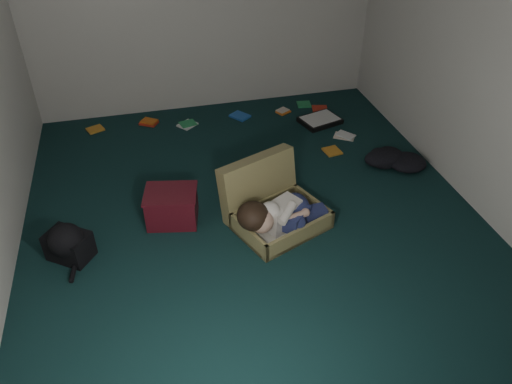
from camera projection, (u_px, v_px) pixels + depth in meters
name	position (u px, v px, depth m)	size (l,w,h in m)	color
floor	(252.00, 213.00, 4.54)	(4.50, 4.50, 0.00)	#0E2929
wall_front	(383.00, 303.00, 2.01)	(4.50, 4.50, 0.00)	silver
wall_right	(484.00, 55.00, 4.16)	(4.50, 4.50, 0.00)	silver
suitcase	(271.00, 205.00, 4.37)	(0.96, 0.95, 0.55)	olive
person	(280.00, 214.00, 4.20)	(0.83, 0.43, 0.34)	silver
maroon_bin	(172.00, 206.00, 4.36)	(0.51, 0.44, 0.31)	#4B0F18
backpack	(69.00, 245.00, 4.01)	(0.42, 0.34, 0.25)	black
clothing_pile	(393.00, 161.00, 5.12)	(0.43, 0.35, 0.14)	black
paper_tray	(320.00, 120.00, 5.90)	(0.52, 0.45, 0.06)	black
book_scatter	(258.00, 122.00, 5.91)	(2.91, 1.35, 0.02)	orange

